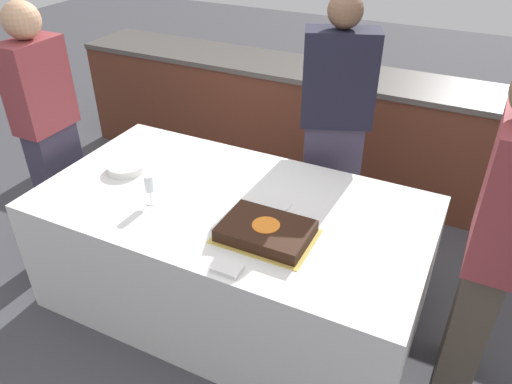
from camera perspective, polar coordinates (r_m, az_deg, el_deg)
The scene contains 11 objects.
ground_plane at distance 3.11m, azimuth -2.51°, elevation -12.18°, with size 14.00×14.00×0.00m, color #424247.
back_counter at distance 4.09m, azimuth 8.38°, elevation 7.39°, with size 4.40×0.58×0.92m.
dining_table at distance 2.86m, azimuth -2.68°, elevation -7.06°, with size 2.08×1.12×0.72m.
cake at distance 2.37m, azimuth 1.14°, elevation -4.48°, with size 0.46×0.33×0.07m.
plate_stack at distance 3.00m, azimuth -14.61°, elevation 2.76°, with size 0.22×0.22×0.04m.
wine_glass at distance 2.63m, azimuth -12.12°, elevation 0.79°, with size 0.06×0.06×0.16m.
side_plate_near_cake at distance 2.63m, azimuth 2.18°, elevation -1.23°, with size 0.18×0.18×0.00m.
utensil_pile at distance 2.21m, azimuth -3.32°, elevation -8.70°, with size 0.13×0.09×0.02m.
person_cutting_cake at distance 3.11m, azimuth 8.93°, elevation 6.92°, with size 0.46×0.34×1.67m.
person_seated_left at distance 3.31m, azimuth -22.56°, elevation 6.27°, with size 0.21×0.35×1.62m.
person_seated_right at distance 2.33m, azimuth 25.48°, elevation -5.63°, with size 0.22×0.42×1.66m.
Camera 1 is at (1.09, -1.91, 2.19)m, focal length 35.00 mm.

